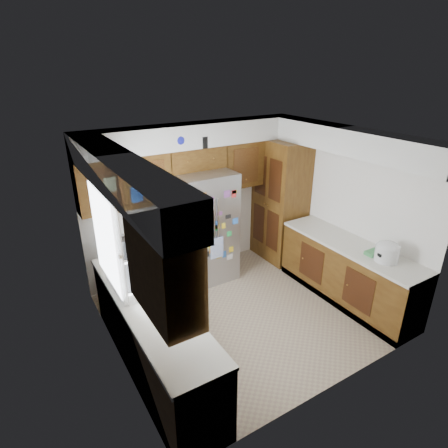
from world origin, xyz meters
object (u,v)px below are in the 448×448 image
(fridge, at_px, (204,227))
(paper_towel, at_px, (395,255))
(rice_cooker, at_px, (387,251))
(pantry, at_px, (280,201))

(fridge, relative_size, paper_towel, 7.25)
(rice_cooker, height_order, paper_towel, rice_cooker)
(rice_cooker, distance_m, paper_towel, 0.10)
(fridge, bearing_deg, pantry, -2.06)
(rice_cooker, bearing_deg, paper_towel, -84.16)
(pantry, bearing_deg, fridge, 177.94)
(fridge, height_order, paper_towel, fridge)
(pantry, xyz_separation_m, rice_cooker, (-0.00, -2.19, -0.01))
(fridge, relative_size, rice_cooker, 5.70)
(pantry, bearing_deg, paper_towel, -89.75)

